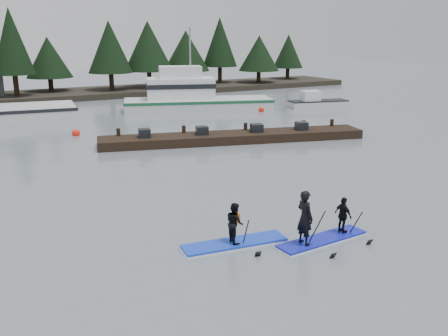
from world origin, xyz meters
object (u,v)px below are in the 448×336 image
fishing_boat_medium (194,104)px  paddleboard_solo (235,232)px  floating_dock (234,137)px  paddleboard_duo (320,223)px

fishing_boat_medium → paddleboard_solo: bearing=-93.9°
floating_dock → paddleboard_solo: (-7.79, -13.62, 0.18)m
fishing_boat_medium → floating_dock: fishing_boat_medium is taller
paddleboard_solo → fishing_boat_medium: bearing=74.0°
fishing_boat_medium → paddleboard_solo: (-11.22, -26.54, -0.08)m
paddleboard_solo → paddleboard_duo: size_ratio=1.04×
fishing_boat_medium → paddleboard_duo: fishing_boat_medium is taller
paddleboard_solo → floating_dock: bearing=67.1°
floating_dock → paddleboard_duo: bearing=-94.4°
fishing_boat_medium → paddleboard_solo: 28.82m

